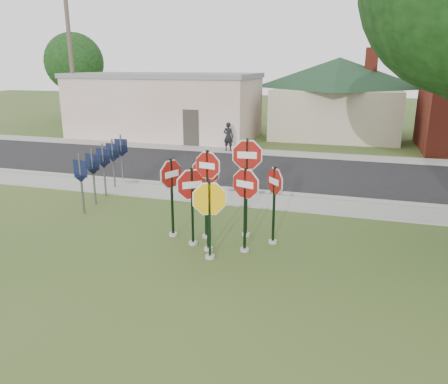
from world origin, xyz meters
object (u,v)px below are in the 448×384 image
(utility_pole_near, at_px, (71,61))
(stop_sign_center, at_px, (208,188))
(pedestrian, at_px, (228,137))
(stop_sign_yellow, at_px, (209,210))
(stop_sign_left, at_px, (192,196))

(utility_pole_near, bearing_deg, stop_sign_center, -45.77)
(stop_sign_center, height_order, pedestrian, stop_sign_center)
(stop_sign_center, bearing_deg, stop_sign_yellow, -66.88)
(stop_sign_center, distance_m, stop_sign_left, 0.68)
(stop_sign_center, bearing_deg, utility_pole_near, 134.23)
(stop_sign_yellow, xyz_separation_m, stop_sign_left, (-0.73, 0.71, 0.09))
(stop_sign_center, bearing_deg, stop_sign_left, 155.69)
(stop_sign_left, relative_size, pedestrian, 1.43)
(stop_sign_center, height_order, utility_pole_near, utility_pole_near)
(stop_sign_center, relative_size, stop_sign_left, 1.23)
(pedestrian, bearing_deg, stop_sign_center, 109.60)
(utility_pole_near, bearing_deg, pedestrian, -5.81)
(utility_pole_near, distance_m, pedestrian, 11.40)
(stop_sign_center, height_order, stop_sign_yellow, stop_sign_center)
(stop_sign_center, xyz_separation_m, pedestrian, (-3.33, 13.21, -0.88))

